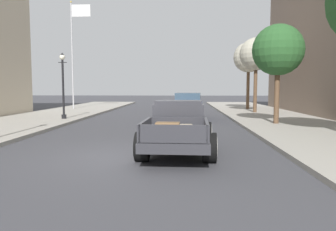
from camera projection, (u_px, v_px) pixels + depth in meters
name	position (u px, v px, depth m)	size (l,w,h in m)	color
ground_plane	(129.00, 156.00, 9.43)	(140.00, 140.00, 0.00)	#3D3D42
hotrod_truck_gunmetal	(178.00, 127.00, 10.23)	(2.31, 4.99, 1.58)	#333338
car_background_blue	(188.00, 107.00, 20.50)	(2.10, 4.41, 1.65)	#284293
street_lamp_far	(63.00, 81.00, 19.02)	(0.50, 0.32, 3.85)	black
flagpole	(75.00, 43.00, 27.89)	(1.74, 0.16, 9.16)	#B2B2B7
street_tree_second	(278.00, 50.00, 16.33)	(2.57, 2.57, 5.00)	brown
street_tree_third	(256.00, 55.00, 23.81)	(2.40, 2.40, 5.48)	brown
street_tree_farthest	(249.00, 58.00, 27.47)	(2.54, 2.54, 5.65)	brown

